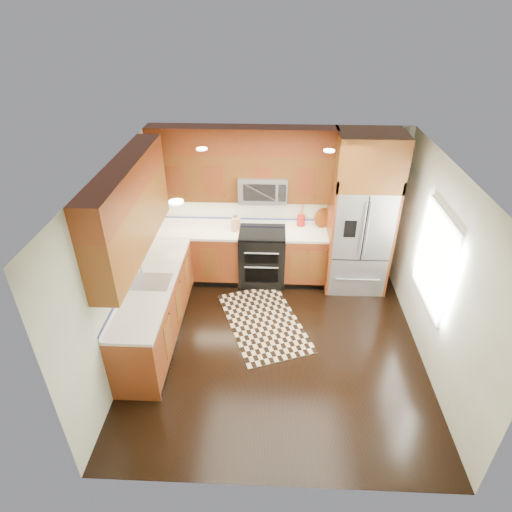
{
  "coord_description": "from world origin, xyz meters",
  "views": [
    {
      "loc": [
        -0.08,
        -4.46,
        4.28
      ],
      "look_at": [
        -0.31,
        0.6,
        1.14
      ],
      "focal_mm": 30.0,
      "sensor_mm": 36.0,
      "label": 1
    }
  ],
  "objects_px": {
    "range": "(262,257)",
    "knife_block": "(236,224)",
    "refrigerator": "(361,215)",
    "utensil_crock": "(301,218)",
    "rug": "(264,322)"
  },
  "relations": [
    {
      "from": "utensil_crock",
      "to": "knife_block",
      "type": "bearing_deg",
      "value": -168.9
    },
    {
      "from": "range",
      "to": "knife_block",
      "type": "xyz_separation_m",
      "value": [
        -0.44,
        0.06,
        0.58
      ]
    },
    {
      "from": "range",
      "to": "rug",
      "type": "height_order",
      "value": "range"
    },
    {
      "from": "knife_block",
      "to": "refrigerator",
      "type": "bearing_deg",
      "value": -2.8
    },
    {
      "from": "rug",
      "to": "knife_block",
      "type": "height_order",
      "value": "knife_block"
    },
    {
      "from": "refrigerator",
      "to": "range",
      "type": "bearing_deg",
      "value": 178.6
    },
    {
      "from": "rug",
      "to": "knife_block",
      "type": "bearing_deg",
      "value": 92.52
    },
    {
      "from": "knife_block",
      "to": "utensil_crock",
      "type": "xyz_separation_m",
      "value": [
        1.08,
        0.21,
        0.02
      ]
    },
    {
      "from": "refrigerator",
      "to": "knife_block",
      "type": "bearing_deg",
      "value": 177.2
    },
    {
      "from": "range",
      "to": "utensil_crock",
      "type": "relative_size",
      "value": 2.52
    },
    {
      "from": "refrigerator",
      "to": "knife_block",
      "type": "distance_m",
      "value": 2.01
    },
    {
      "from": "refrigerator",
      "to": "knife_block",
      "type": "height_order",
      "value": "refrigerator"
    },
    {
      "from": "range",
      "to": "refrigerator",
      "type": "bearing_deg",
      "value": -1.4
    },
    {
      "from": "range",
      "to": "knife_block",
      "type": "relative_size",
      "value": 3.5
    },
    {
      "from": "refrigerator",
      "to": "rug",
      "type": "bearing_deg",
      "value": -143.59
    }
  ]
}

